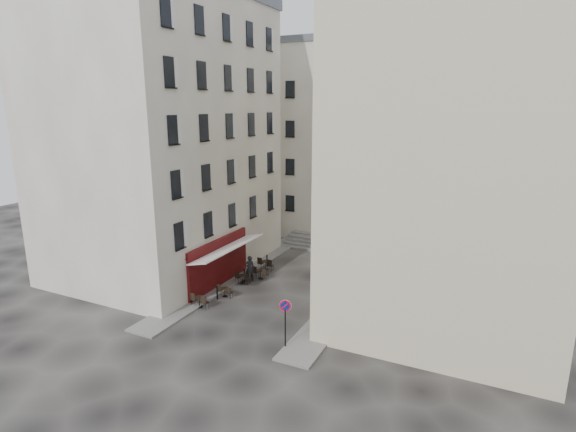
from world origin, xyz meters
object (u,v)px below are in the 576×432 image
Objects in this scene: pedestrian at (250,269)px; bistro_table_b at (225,291)px; no_parking_sign at (285,314)px; bistro_table_a at (200,301)px.

bistro_table_b is at bearing 48.06° from pedestrian.
no_parking_sign is 1.42× the size of pedestrian.
bistro_table_a is 2.17m from bistro_table_b.
bistro_table_a is (-7.10, 2.10, -1.49)m from no_parking_sign.
no_parking_sign is 2.14× the size of bistro_table_a.
bistro_table_a reaches higher than bistro_table_b.
bistro_table_a is at bearing -104.06° from bistro_table_b.
bistro_table_a is at bearing 42.90° from pedestrian.
bistro_table_a is 0.66× the size of pedestrian.
bistro_table_a is at bearing 145.44° from no_parking_sign.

